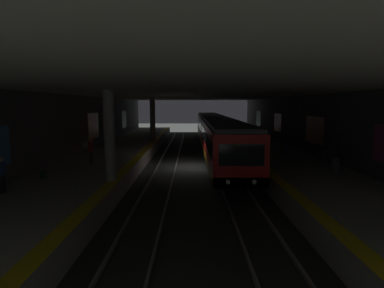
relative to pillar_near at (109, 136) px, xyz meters
The scene contains 22 objects.
ground_plane 10.42m from the pillar_near, 26.12° to the right, with size 120.00×120.00×0.00m, color #2D302D.
track_left 11.49m from the pillar_near, 36.44° to the right, with size 60.00×1.53×0.16m.
track_right 9.69m from the pillar_near, 13.63° to the right, with size 60.00×1.53×0.16m.
platform_left 14.33m from the pillar_near, 50.86° to the right, with size 60.00×5.30×1.06m.
platform_right 9.56m from the pillar_near, 13.92° to the left, with size 60.00×5.30×1.06m.
wall_left 16.44m from the pillar_near, 57.13° to the right, with size 60.00×0.56×5.60m.
wall_right 10.27m from the pillar_near, 29.80° to the left, with size 60.00×0.56×5.60m.
ceiling_slab 10.18m from the pillar_near, 26.12° to the right, with size 60.00×19.40×0.40m.
pillar_near is the anchor object (origin of this frame).
pillar_far 18.16m from the pillar_near, ahead, with size 0.56×0.56×4.55m.
metro_train 19.30m from the pillar_near, 19.88° to the right, with size 36.92×2.83×3.49m.
bench_left_mid 13.88m from the pillar_near, 69.34° to the right, with size 1.70×0.47×0.86m.
bench_left_far 24.77m from the pillar_near, 31.43° to the right, with size 1.70×0.47×0.86m.
bench_right_mid 10.52m from the pillar_near, 23.80° to the left, with size 1.70×0.47×0.86m.
bench_right_far 19.36m from the pillar_near, 12.53° to the left, with size 1.70×0.47×0.86m.
person_waiting_near 13.05m from the pillar_near, 13.46° to the left, with size 0.60×0.22×1.59m.
person_walking_mid 4.93m from the pillar_near, 119.21° to the left, with size 0.60×0.22×1.59m.
person_standing_far 23.04m from the pillar_near, 30.90° to the right, with size 0.60×0.24×1.73m.
person_boarding 5.27m from the pillar_near, 27.58° to the left, with size 0.60×0.23×1.69m.
suitcase_rolling 14.68m from the pillar_near, 52.10° to the right, with size 0.37×0.26×0.94m.
backpack_on_floor 4.24m from the pillar_near, 81.88° to the left, with size 0.30×0.20×0.40m.
trash_bin 12.42m from the pillar_near, 81.60° to the right, with size 0.44×0.44×0.85m.
Camera 1 is at (-24.90, 0.28, 4.86)m, focal length 30.28 mm.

